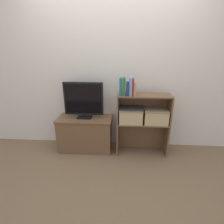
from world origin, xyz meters
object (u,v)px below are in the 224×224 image
at_px(tv_stand, 86,133).
at_px(book_teal, 121,86).
at_px(book_skyblue, 131,86).
at_px(book_tan, 135,89).
at_px(storage_basket_left, 131,115).
at_px(book_navy, 127,89).
at_px(storage_basket_right, 156,116).
at_px(tv, 84,100).
at_px(laptop, 131,108).
at_px(book_forest, 124,86).
at_px(book_crimson, 133,87).

distance_m(tv_stand, book_teal, 0.96).
relative_size(book_skyblue, book_tan, 1.38).
bearing_deg(book_skyblue, storage_basket_left, 49.62).
bearing_deg(book_tan, book_teal, 180.00).
xyz_separation_m(tv_stand, book_navy, (0.64, -0.09, 0.75)).
distance_m(book_teal, storage_basket_left, 0.45).
height_order(book_skyblue, storage_basket_right, book_skyblue).
xyz_separation_m(tv, storage_basket_left, (0.70, -0.07, -0.20)).
xyz_separation_m(book_tan, laptop, (-0.04, 0.02, -0.29)).
height_order(tv, laptop, tv).
bearing_deg(book_forest, laptop, 10.98).
xyz_separation_m(book_forest, book_navy, (0.05, -0.00, -0.03)).
height_order(book_forest, book_crimson, book_forest).
relative_size(tv, book_crimson, 2.53).
distance_m(book_navy, storage_basket_right, 0.57).
bearing_deg(storage_basket_right, tv, 176.28).
xyz_separation_m(book_teal, storage_basket_left, (0.15, 0.02, -0.42)).
distance_m(tv, book_forest, 0.64).
bearing_deg(storage_basket_left, tv, 174.39).
distance_m(tv_stand, book_tan, 1.06).
bearing_deg(book_crimson, tv, 172.84).
distance_m(book_navy, storage_basket_left, 0.40).
distance_m(book_crimson, storage_basket_right, 0.54).
xyz_separation_m(tv_stand, book_tan, (0.74, -0.09, 0.75)).
bearing_deg(laptop, tv, 174.39).
bearing_deg(book_teal, book_navy, 0.00).
height_order(tv_stand, book_forest, book_forest).
bearing_deg(tv_stand, book_forest, -8.74).
bearing_deg(book_tan, book_navy, 180.00).
bearing_deg(book_teal, book_forest, 0.00).
bearing_deg(book_forest, book_teal, -180.00).
bearing_deg(book_navy, book_teal, 180.00).
xyz_separation_m(tv, storage_basket_right, (1.06, -0.07, -0.20)).
bearing_deg(tv, storage_basket_right, -3.72).
height_order(tv_stand, book_navy, book_navy).
bearing_deg(tv_stand, storage_basket_left, -5.74).
bearing_deg(book_crimson, book_forest, 180.00).
height_order(book_navy, storage_basket_left, book_navy).
relative_size(book_crimson, laptop, 0.64).
relative_size(book_teal, storage_basket_left, 0.71).
xyz_separation_m(book_navy, book_tan, (0.10, 0.00, 0.00)).
distance_m(book_skyblue, book_tan, 0.07).
bearing_deg(book_tan, book_skyblue, -180.00).
distance_m(tv, book_teal, 0.60).
xyz_separation_m(book_forest, storage_basket_left, (0.11, 0.02, -0.42)).
relative_size(storage_basket_right, laptop, 0.94).
bearing_deg(tv_stand, laptop, -5.74).
height_order(book_teal, book_skyblue, book_skyblue).
height_order(book_forest, storage_basket_left, book_forest).
bearing_deg(storage_basket_right, book_skyblue, -176.84).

